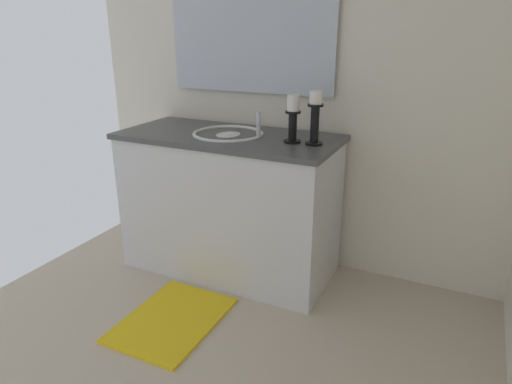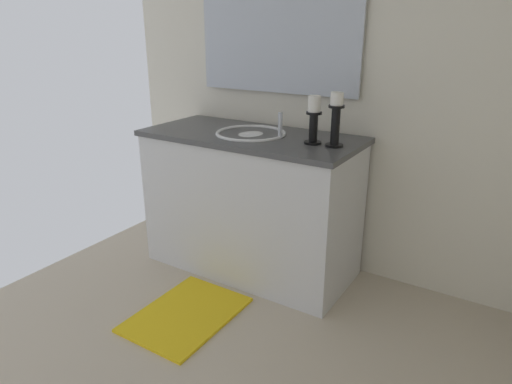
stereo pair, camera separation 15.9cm
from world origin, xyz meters
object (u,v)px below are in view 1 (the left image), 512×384
object	(u,v)px
vanity_cabinet	(230,204)
bath_mat	(172,320)
sink_basin	(228,141)
candle_holder_short	(293,118)
mirror	(250,25)
candle_holder_tall	(315,117)

from	to	relation	value
vanity_cabinet	bath_mat	xyz separation A→B (m)	(0.62, 0.00, -0.41)
sink_basin	candle_holder_short	size ratio (longest dim) A/B	1.63
mirror	candle_holder_tall	bearing A→B (deg)	60.38
sink_basin	candle_holder_tall	xyz separation A→B (m)	(0.01, 0.51, 0.18)
candle_holder_tall	bath_mat	xyz separation A→B (m)	(0.61, -0.51, -0.98)
mirror	candle_holder_short	xyz separation A→B (m)	(0.30, 0.39, -0.45)
mirror	bath_mat	xyz separation A→B (m)	(0.91, -0.00, -1.41)
sink_basin	candle_holder_tall	distance (m)	0.54
sink_basin	bath_mat	distance (m)	1.01
sink_basin	bath_mat	size ratio (longest dim) A/B	0.67
vanity_cabinet	bath_mat	world-z (taller)	vanity_cabinet
sink_basin	candle_holder_short	distance (m)	0.43
vanity_cabinet	candle_holder_tall	world-z (taller)	candle_holder_tall
mirror	candle_holder_short	bearing A→B (deg)	53.01
bath_mat	candle_holder_short	bearing A→B (deg)	147.12
candle_holder_tall	bath_mat	distance (m)	1.26
candle_holder_short	bath_mat	world-z (taller)	candle_holder_short
candle_holder_short	vanity_cabinet	bearing A→B (deg)	-92.38
vanity_cabinet	mirror	bearing A→B (deg)	179.99
sink_basin	vanity_cabinet	bearing A→B (deg)	-90.00
mirror	bath_mat	distance (m)	1.68
sink_basin	candle_holder_tall	size ratio (longest dim) A/B	1.48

